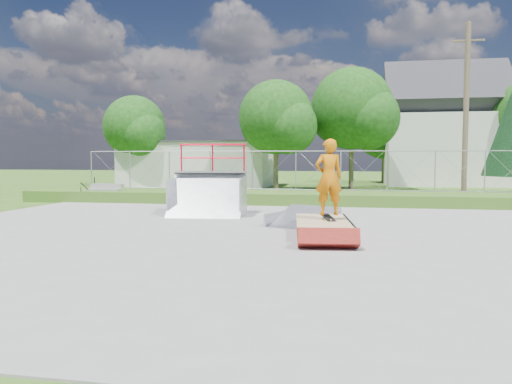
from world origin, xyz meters
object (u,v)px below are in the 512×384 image
at_px(flat_bank_ramp, 303,218).
at_px(skater, 329,180).
at_px(grind_box, 323,228).
at_px(quarter_pipe, 207,180).

distance_m(flat_bank_ramp, skater, 2.05).
relative_size(grind_box, skater, 1.48).
xyz_separation_m(grind_box, skater, (0.13, 0.09, 1.22)).
distance_m(quarter_pipe, skater, 5.54).
relative_size(grind_box, flat_bank_ramp, 1.65).
height_order(grind_box, skater, skater).
relative_size(quarter_pipe, flat_bank_ramp, 1.42).
height_order(flat_bank_ramp, skater, skater).
relative_size(quarter_pipe, skater, 1.27).
xyz_separation_m(quarter_pipe, skater, (4.24, -3.56, 0.19)).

